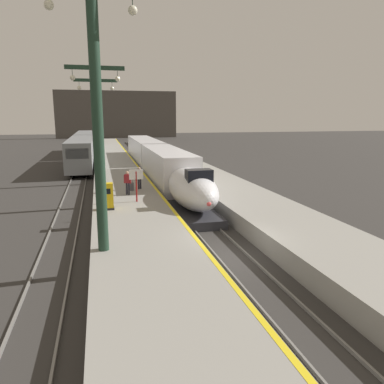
% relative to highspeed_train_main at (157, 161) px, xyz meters
% --- Properties ---
extents(ground_plane, '(260.00, 260.00, 0.00)m').
position_rel_highspeed_train_main_xyz_m(ground_plane, '(0.00, -23.11, -1.92)').
color(ground_plane, '#33302D').
extents(platform_left, '(4.80, 110.00, 1.05)m').
position_rel_highspeed_train_main_xyz_m(platform_left, '(-4.05, 1.64, -1.39)').
color(platform_left, gray).
rests_on(platform_left, ground).
extents(platform_right, '(4.80, 110.00, 1.05)m').
position_rel_highspeed_train_main_xyz_m(platform_right, '(4.05, 1.64, -1.39)').
color(platform_right, gray).
rests_on(platform_right, ground).
extents(platform_left_safety_stripe, '(0.20, 107.80, 0.01)m').
position_rel_highspeed_train_main_xyz_m(platform_left_safety_stripe, '(-1.77, 1.64, -0.86)').
color(platform_left_safety_stripe, yellow).
rests_on(platform_left_safety_stripe, platform_left).
extents(rail_main_left, '(0.08, 110.00, 0.12)m').
position_rel_highspeed_train_main_xyz_m(rail_main_left, '(-0.75, 4.39, -1.86)').
color(rail_main_left, slate).
rests_on(rail_main_left, ground).
extents(rail_main_right, '(0.08, 110.00, 0.12)m').
position_rel_highspeed_train_main_xyz_m(rail_main_right, '(0.75, 4.39, -1.86)').
color(rail_main_right, slate).
rests_on(rail_main_right, ground).
extents(rail_secondary_left, '(0.08, 110.00, 0.12)m').
position_rel_highspeed_train_main_xyz_m(rail_secondary_left, '(-8.85, 4.39, -1.86)').
color(rail_secondary_left, slate).
rests_on(rail_secondary_left, ground).
extents(rail_secondary_right, '(0.08, 110.00, 0.12)m').
position_rel_highspeed_train_main_xyz_m(rail_secondary_right, '(-7.35, 4.39, -1.86)').
color(rail_secondary_right, slate).
rests_on(rail_secondary_right, ground).
extents(highspeed_train_main, '(2.92, 39.23, 3.60)m').
position_rel_highspeed_train_main_xyz_m(highspeed_train_main, '(0.00, 0.00, 0.00)').
color(highspeed_train_main, silver).
rests_on(highspeed_train_main, ground).
extents(regional_train_adjacent, '(2.85, 36.60, 3.80)m').
position_rel_highspeed_train_main_xyz_m(regional_train_adjacent, '(-8.10, 19.44, 0.21)').
color(regional_train_adjacent, gray).
rests_on(regional_train_adjacent, ground).
extents(station_column_near, '(4.00, 0.68, 10.39)m').
position_rel_highspeed_train_main_xyz_m(station_column_near, '(-5.90, -23.46, 5.30)').
color(station_column_near, '#1E3828').
rests_on(station_column_near, platform_left).
extents(station_column_mid, '(4.00, 0.68, 9.00)m').
position_rel_highspeed_train_main_xyz_m(station_column_mid, '(-5.90, -11.29, 4.56)').
color(station_column_mid, '#1E3828').
rests_on(station_column_mid, platform_left).
extents(station_column_far, '(4.00, 0.68, 9.03)m').
position_rel_highspeed_train_main_xyz_m(station_column_far, '(-5.90, -1.39, 4.57)').
color(station_column_far, '#1E3828').
rests_on(station_column_far, platform_left).
extents(passenger_near_edge, '(0.52, 0.37, 1.69)m').
position_rel_highspeed_train_main_xyz_m(passenger_near_edge, '(-2.99, -10.40, 0.12)').
color(passenger_near_edge, '#23232D').
rests_on(passenger_near_edge, platform_left).
extents(passenger_mid_platform, '(0.49, 0.39, 1.69)m').
position_rel_highspeed_train_main_xyz_m(passenger_mid_platform, '(-4.04, -12.36, 0.12)').
color(passenger_mid_platform, '#23232D').
rests_on(passenger_mid_platform, platform_left).
extents(rolling_suitcase, '(0.40, 0.22, 0.98)m').
position_rel_highspeed_train_main_xyz_m(rolling_suitcase, '(-3.68, -10.87, -0.56)').
color(rolling_suitcase, '#4C4C51').
rests_on(rolling_suitcase, platform_left).
extents(ticket_machine_yellow, '(0.76, 0.62, 1.60)m').
position_rel_highspeed_train_main_xyz_m(ticket_machine_yellow, '(-5.55, -16.39, -0.13)').
color(ticket_machine_yellow, yellow).
rests_on(ticket_machine_yellow, platform_left).
extents(departure_info_board, '(0.90, 0.10, 2.12)m').
position_rel_highspeed_train_main_xyz_m(departure_info_board, '(-3.64, -14.75, 0.64)').
color(departure_info_board, maroon).
rests_on(departure_info_board, platform_left).
extents(terminus_back_wall, '(36.00, 2.00, 14.00)m').
position_rel_highspeed_train_main_xyz_m(terminus_back_wall, '(0.00, 78.89, 5.08)').
color(terminus_back_wall, '#4C4742').
rests_on(terminus_back_wall, ground).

